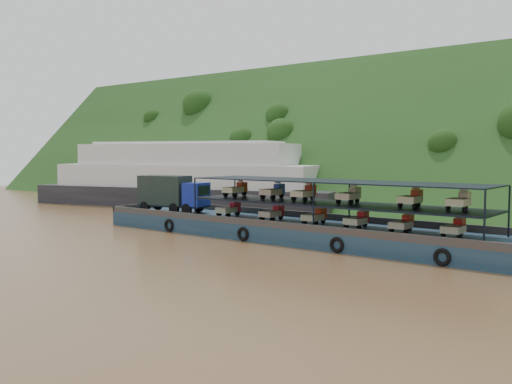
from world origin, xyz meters
The scene contains 4 objects.
ground centered at (0.00, 0.00, 0.00)m, with size 160.00×160.00×0.00m, color brown.
hillside centered at (0.00, 36.00, 0.00)m, with size 140.00×28.00×28.00m, color #1A3714.
cargo_barge centered at (2.48, 0.64, 1.12)m, with size 35.00×7.18×4.54m.
passenger_ferry centered at (-22.58, 15.01, 3.42)m, with size 40.23×19.98×7.91m.
Camera 1 is at (28.35, -34.98, 6.60)m, focal length 40.00 mm.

